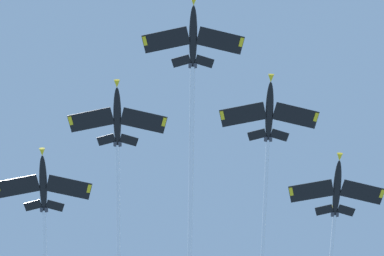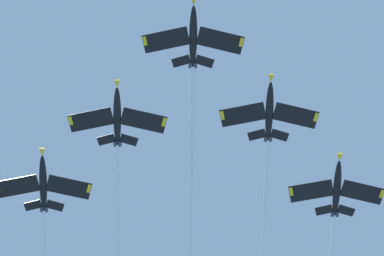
# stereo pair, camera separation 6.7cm
# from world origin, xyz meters

# --- Properties ---
(jet_lead) EXTENTS (45.56, 32.40, 16.34)m
(jet_lead) POSITION_xyz_m (33.78, 7.83, 148.98)
(jet_lead) COLOR black
(jet_left_wing) EXTENTS (41.92, 30.43, 15.30)m
(jet_left_wing) POSITION_xyz_m (50.33, -0.16, 146.43)
(jet_left_wing) COLOR black
(jet_right_wing) EXTENTS (38.91, 28.39, 13.31)m
(jet_right_wing) POSITION_xyz_m (35.66, 26.49, 146.69)
(jet_right_wing) COLOR black
(jet_left_outer) EXTENTS (37.78, 28.24, 13.32)m
(jet_left_outer) POSITION_xyz_m (70.39, -5.11, 142.92)
(jet_left_outer) COLOR black
(jet_right_outer) EXTENTS (38.62, 28.36, 13.75)m
(jet_right_outer) POSITION_xyz_m (39.42, 46.78, 142.82)
(jet_right_outer) COLOR black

